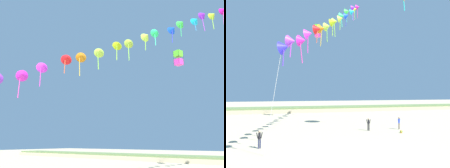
% 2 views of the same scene
% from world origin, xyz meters
% --- Properties ---
extents(dune_ridge, '(120.00, 8.39, 1.35)m').
position_xyz_m(dune_ridge, '(0.00, 43.43, 0.67)').
color(dune_ridge, '#BFAE8B').
rests_on(dune_ridge, ground).
extents(kite_banner_string, '(18.11, 26.46, 23.07)m').
position_xyz_m(kite_banner_string, '(1.48, 11.50, 15.50)').
color(kite_banner_string, '#322CEF').
extents(large_kite_mid_trail, '(1.42, 1.42, 2.44)m').
position_xyz_m(large_kite_mid_trail, '(1.76, 26.00, 17.57)').
color(large_kite_mid_trail, '#F03AAE').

